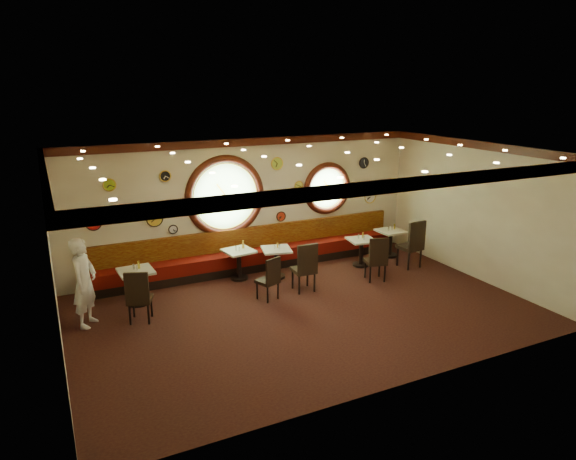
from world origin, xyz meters
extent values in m
cube|color=black|center=(0.00, 0.00, 0.00)|extent=(9.00, 6.00, 0.00)
cube|color=gold|center=(0.00, 0.00, 3.20)|extent=(9.00, 6.00, 0.02)
cube|color=beige|center=(0.00, 3.00, 1.60)|extent=(9.00, 0.02, 3.20)
cube|color=beige|center=(0.00, -3.00, 1.60)|extent=(9.00, 0.02, 3.20)
cube|color=beige|center=(-4.50, 0.00, 1.60)|extent=(0.02, 6.00, 3.20)
cube|color=beige|center=(4.50, 0.00, 1.60)|extent=(0.02, 6.00, 3.20)
cube|color=#3A120A|center=(0.00, 2.95, 3.11)|extent=(9.00, 0.10, 0.18)
cube|color=#3A120A|center=(0.00, -2.95, 3.11)|extent=(9.00, 0.10, 0.18)
cube|color=#3A120A|center=(-4.45, 0.00, 3.11)|extent=(0.10, 6.00, 0.18)
cube|color=#3A120A|center=(4.45, 0.00, 3.11)|extent=(0.10, 6.00, 0.18)
cube|color=black|center=(0.00, 2.72, 0.10)|extent=(8.00, 0.55, 0.20)
cube|color=#5A0B07|center=(0.00, 2.72, 0.35)|extent=(8.00, 0.55, 0.30)
cube|color=#5C1307|center=(0.00, 2.94, 0.75)|extent=(8.00, 0.10, 0.55)
cylinder|color=#8FCE7C|center=(-0.60, 3.00, 1.85)|extent=(1.66, 0.02, 1.66)
torus|color=#3A120A|center=(-0.60, 2.98, 1.85)|extent=(1.98, 0.18, 1.98)
torus|color=yellow|center=(-0.60, 2.95, 1.85)|extent=(1.61, 0.03, 1.61)
cylinder|color=#8FCE7C|center=(2.20, 3.00, 1.80)|extent=(1.10, 0.02, 1.10)
torus|color=#3A120A|center=(2.20, 2.98, 1.80)|extent=(1.38, 0.18, 1.38)
torus|color=yellow|center=(2.20, 2.95, 1.80)|extent=(1.09, 0.03, 1.09)
cylinder|color=#97C327|center=(-3.20, 2.96, 2.35)|extent=(0.26, 0.03, 0.26)
cylinder|color=black|center=(3.30, 2.96, 2.40)|extent=(0.28, 0.03, 0.28)
cylinder|color=#B4D041|center=(0.75, 2.96, 2.55)|extent=(0.30, 0.03, 0.30)
cylinder|color=red|center=(-3.60, 2.96, 1.55)|extent=(0.32, 0.03, 0.32)
cylinder|color=#CACE44|center=(1.35, 2.96, 1.95)|extent=(0.22, 0.03, 0.22)
cylinder|color=white|center=(3.55, 2.96, 1.45)|extent=(0.34, 0.03, 0.34)
cylinder|color=white|center=(-1.90, 2.96, 1.20)|extent=(0.20, 0.03, 0.20)
cylinder|color=red|center=(0.85, 2.96, 1.20)|extent=(0.24, 0.03, 0.24)
cylinder|color=yellow|center=(-2.30, 2.96, 1.50)|extent=(0.36, 0.03, 0.36)
cylinder|color=black|center=(-2.00, 2.96, 2.45)|extent=(0.24, 0.03, 0.24)
cylinder|color=black|center=(-2.97, 1.83, 0.03)|extent=(0.43, 0.43, 0.06)
cylinder|color=black|center=(-2.97, 1.83, 0.37)|extent=(0.12, 0.12, 0.68)
cube|color=silver|center=(-2.97, 1.83, 0.73)|extent=(0.72, 0.72, 0.05)
cylinder|color=black|center=(-0.57, 2.24, 0.03)|extent=(0.41, 0.41, 0.06)
cylinder|color=black|center=(-0.57, 2.24, 0.35)|extent=(0.11, 0.11, 0.65)
cube|color=silver|center=(-0.57, 2.24, 0.69)|extent=(0.74, 0.74, 0.05)
cylinder|color=black|center=(0.26, 1.95, 0.03)|extent=(0.41, 0.41, 0.06)
cylinder|color=black|center=(0.26, 1.95, 0.36)|extent=(0.11, 0.11, 0.65)
cube|color=silver|center=(0.26, 1.95, 0.70)|extent=(0.79, 0.79, 0.05)
cylinder|color=black|center=(2.52, 1.77, 0.03)|extent=(0.40, 0.40, 0.05)
cylinder|color=black|center=(2.52, 1.77, 0.35)|extent=(0.11, 0.11, 0.64)
cube|color=silver|center=(2.52, 1.77, 0.68)|extent=(0.73, 0.73, 0.05)
cylinder|color=black|center=(3.63, 2.06, 0.03)|extent=(0.41, 0.41, 0.06)
cylinder|color=black|center=(3.63, 2.06, 0.36)|extent=(0.11, 0.11, 0.66)
cube|color=silver|center=(3.63, 2.06, 0.70)|extent=(0.67, 0.67, 0.05)
cube|color=black|center=(-3.06, 1.00, 0.44)|extent=(0.57, 0.57, 0.08)
cube|color=black|center=(-3.13, 0.82, 0.77)|extent=(0.44, 0.21, 0.58)
cube|color=black|center=(-0.44, 0.89, 0.40)|extent=(0.52, 0.52, 0.07)
cube|color=black|center=(-0.37, 0.73, 0.69)|extent=(0.39, 0.19, 0.52)
cube|color=black|center=(0.48, 0.99, 0.47)|extent=(0.49, 0.49, 0.08)
cube|color=black|center=(0.47, 0.78, 0.82)|extent=(0.47, 0.09, 0.61)
cube|color=black|center=(2.27, 0.81, 0.45)|extent=(0.55, 0.55, 0.08)
cube|color=black|center=(2.22, 0.62, 0.78)|extent=(0.45, 0.18, 0.59)
cube|color=black|center=(3.57, 1.20, 0.51)|extent=(0.54, 0.54, 0.09)
cube|color=black|center=(3.59, 0.98, 0.88)|extent=(0.51, 0.10, 0.66)
cylinder|color=silver|center=(-3.00, 1.90, 0.81)|extent=(0.04, 0.04, 0.11)
cylinder|color=silver|center=(-0.63, 2.24, 0.77)|extent=(0.04, 0.04, 0.11)
cylinder|color=silver|center=(0.22, 1.96, 0.76)|extent=(0.03, 0.03, 0.09)
cylinder|color=silver|center=(2.49, 1.86, 0.75)|extent=(0.04, 0.04, 0.10)
cylinder|color=silver|center=(-2.95, 1.80, 0.80)|extent=(0.04, 0.04, 0.10)
cylinder|color=silver|center=(-0.58, 2.17, 0.77)|extent=(0.03, 0.03, 0.10)
cylinder|color=silver|center=(0.30, 1.88, 0.77)|extent=(0.04, 0.04, 0.11)
cylinder|color=silver|center=(2.55, 1.71, 0.75)|extent=(0.04, 0.04, 0.10)
cylinder|color=yellow|center=(-2.90, 1.90, 0.83)|extent=(0.05, 0.05, 0.16)
cylinder|color=gold|center=(-0.42, 2.32, 0.81)|extent=(0.06, 0.06, 0.18)
cylinder|color=gold|center=(0.31, 2.00, 0.79)|extent=(0.04, 0.04, 0.14)
cylinder|color=gold|center=(2.60, 1.84, 0.77)|extent=(0.04, 0.04, 0.14)
cylinder|color=silver|center=(3.55, 2.06, 0.78)|extent=(0.04, 0.04, 0.11)
cylinder|color=silver|center=(3.66, 2.06, 0.78)|extent=(0.04, 0.04, 0.11)
cylinder|color=gold|center=(3.78, 2.11, 0.79)|extent=(0.04, 0.04, 0.14)
imported|color=white|center=(-4.00, 1.26, 0.86)|extent=(0.67, 0.75, 1.72)
camera|label=1|loc=(-4.47, -8.43, 4.43)|focal=32.00mm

